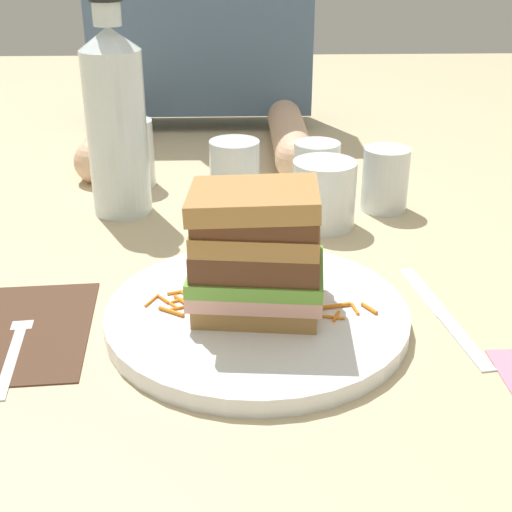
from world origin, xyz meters
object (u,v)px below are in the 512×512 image
at_px(water_bottle, 116,120).
at_px(empty_tumbler_0, 316,168).
at_px(sandwich, 257,251).
at_px(fork, 16,339).
at_px(main_plate, 257,315).
at_px(empty_tumbler_1, 235,172).
at_px(empty_tumbler_3, 385,179).
at_px(juice_glass, 324,198).
at_px(knife, 445,316).
at_px(empty_tumbler_2, 132,153).
at_px(napkin_dark, 21,329).

distance_m(water_bottle, empty_tumbler_0, 0.28).
height_order(sandwich, fork, sandwich).
distance_m(sandwich, water_bottle, 0.34).
bearing_deg(main_plate, empty_tumbler_1, 93.46).
bearing_deg(empty_tumbler_3, juice_glass, -148.91).
distance_m(main_plate, juice_glass, 0.26).
distance_m(main_plate, empty_tumbler_0, 0.37).
relative_size(knife, empty_tumbler_1, 2.30).
relative_size(fork, empty_tumbler_2, 1.74).
relative_size(sandwich, empty_tumbler_2, 1.38).
height_order(fork, water_bottle, water_bottle).
bearing_deg(napkin_dark, main_plate, 1.71).
relative_size(juice_glass, empty_tumbler_2, 0.88).
bearing_deg(sandwich, juice_glass, 68.94).
xyz_separation_m(water_bottle, empty_tumbler_3, (0.35, -0.00, -0.08)).
bearing_deg(main_plate, knife, 1.40).
relative_size(sandwich, empty_tumbler_0, 1.80).
distance_m(empty_tumbler_0, empty_tumbler_1, 0.12).
bearing_deg(empty_tumbler_3, empty_tumbler_2, 162.81).
distance_m(napkin_dark, empty_tumbler_3, 0.50).
bearing_deg(knife, sandwich, -178.40).
bearing_deg(empty_tumbler_0, fork, -129.51).
distance_m(napkin_dark, knife, 0.41).
bearing_deg(knife, napkin_dark, -178.43).
distance_m(sandwich, fork, 0.23).
height_order(sandwich, napkin_dark, sandwich).
distance_m(knife, empty_tumbler_2, 0.53).
bearing_deg(water_bottle, empty_tumbler_2, 89.54).
bearing_deg(fork, juice_glass, 40.40).
height_order(juice_glass, empty_tumbler_0, juice_glass).
xyz_separation_m(knife, juice_glass, (-0.09, 0.23, 0.04)).
xyz_separation_m(empty_tumbler_0, empty_tumbler_3, (0.08, -0.07, 0.01)).
bearing_deg(water_bottle, sandwich, -60.41).
bearing_deg(fork, empty_tumbler_0, 50.49).
bearing_deg(empty_tumbler_2, empty_tumbler_3, -17.19).
bearing_deg(sandwich, empty_tumbler_0, 74.94).
bearing_deg(juice_glass, main_plate, -111.02).
xyz_separation_m(sandwich, water_bottle, (-0.17, 0.30, 0.05)).
bearing_deg(empty_tumbler_1, empty_tumbler_2, 152.54).
distance_m(fork, empty_tumbler_3, 0.51).
distance_m(knife, empty_tumbler_3, 0.29).
bearing_deg(napkin_dark, empty_tumbler_2, 82.00).
height_order(juice_glass, empty_tumbler_1, empty_tumbler_1).
xyz_separation_m(sandwich, empty_tumbler_1, (-0.02, 0.32, -0.03)).
distance_m(napkin_dark, water_bottle, 0.33).
height_order(water_bottle, empty_tumbler_3, water_bottle).
height_order(sandwich, empty_tumbler_1, sandwich).
relative_size(juice_glass, empty_tumbler_0, 1.15).
relative_size(fork, empty_tumbler_3, 1.98).
height_order(main_plate, empty_tumbler_1, empty_tumbler_1).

